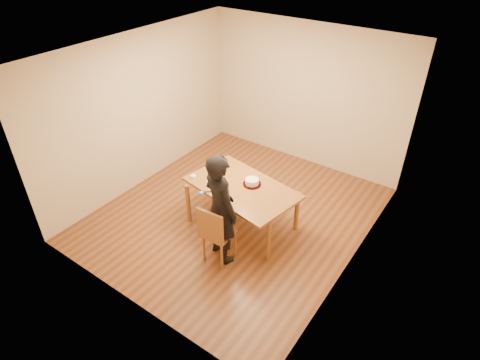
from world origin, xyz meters
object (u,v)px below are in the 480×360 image
Objects in this scene: dining_table at (242,188)px; cake_plate at (252,184)px; dining_chair at (219,233)px; cake at (252,182)px; person at (220,209)px.

cake_plate reaches higher than dining_table.
cake_plate is (-0.05, 0.91, 0.31)m from dining_chair.
cake is at bearing 64.72° from dining_table.
dining_table is 0.76m from person.
cake_plate is 0.87m from person.
person is at bearing -86.40° from cake.
cake reaches higher than dining_table.
dining_table is 6.05× the size of cake_plate.
person is at bearing -86.40° from cake_plate.
dining_chair is 0.98m from cake.
person is (0.05, -0.86, 0.09)m from cake_plate.
cake is 0.12× the size of person.
person is (0.05, -0.86, 0.05)m from cake.
person is (0.15, -0.73, 0.12)m from dining_table.
dining_table is 0.98× the size of person.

